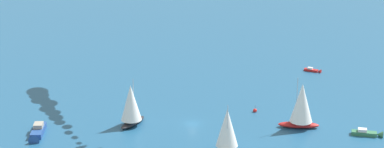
{
  "coord_description": "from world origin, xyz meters",
  "views": [
    {
      "loc": [
        97.3,
        126.82,
        66.85
      ],
      "look_at": [
        0.0,
        0.0,
        13.83
      ],
      "focal_mm": 61.14,
      "sensor_mm": 36.0,
      "label": 1
    }
  ],
  "objects_px": {
    "motorboat_far_port": "(368,133)",
    "motorboat_far_stbd": "(313,70)",
    "sailboat_trailing": "(227,130)",
    "motorboat_mid_cluster": "(37,132)",
    "sailboat_outer_ring_b": "(301,105)",
    "marker_buoy": "(255,110)",
    "sailboat_ahead": "(131,105)"
  },
  "relations": [
    {
      "from": "motorboat_far_stbd",
      "to": "marker_buoy",
      "type": "xyz_separation_m",
      "value": [
        39.62,
        14.69,
        -0.05
      ]
    },
    {
      "from": "motorboat_far_stbd",
      "to": "sailboat_outer_ring_b",
      "type": "height_order",
      "value": "sailboat_outer_ring_b"
    },
    {
      "from": "sailboat_trailing",
      "to": "motorboat_far_stbd",
      "type": "bearing_deg",
      "value": -154.64
    },
    {
      "from": "sailboat_ahead",
      "to": "motorboat_mid_cluster",
      "type": "bearing_deg",
      "value": -21.68
    },
    {
      "from": "motorboat_far_stbd",
      "to": "marker_buoy",
      "type": "height_order",
      "value": "marker_buoy"
    },
    {
      "from": "sailboat_ahead",
      "to": "motorboat_mid_cluster",
      "type": "relative_size",
      "value": 1.2
    },
    {
      "from": "motorboat_far_port",
      "to": "motorboat_far_stbd",
      "type": "relative_size",
      "value": 1.26
    },
    {
      "from": "motorboat_far_port",
      "to": "motorboat_far_stbd",
      "type": "distance_m",
      "value": 52.32
    },
    {
      "from": "sailboat_trailing",
      "to": "motorboat_mid_cluster",
      "type": "relative_size",
      "value": 1.18
    },
    {
      "from": "sailboat_ahead",
      "to": "motorboat_mid_cluster",
      "type": "height_order",
      "value": "sailboat_ahead"
    },
    {
      "from": "motorboat_far_port",
      "to": "sailboat_outer_ring_b",
      "type": "bearing_deg",
      "value": -55.11
    },
    {
      "from": "motorboat_far_port",
      "to": "motorboat_mid_cluster",
      "type": "distance_m",
      "value": 83.83
    },
    {
      "from": "motorboat_far_port",
      "to": "motorboat_mid_cluster",
      "type": "bearing_deg",
      "value": -37.53
    },
    {
      "from": "motorboat_far_stbd",
      "to": "marker_buoy",
      "type": "relative_size",
      "value": 2.73
    },
    {
      "from": "sailboat_outer_ring_b",
      "to": "sailboat_ahead",
      "type": "bearing_deg",
      "value": -39.37
    },
    {
      "from": "sailboat_trailing",
      "to": "motorboat_mid_cluster",
      "type": "height_order",
      "value": "sailboat_trailing"
    },
    {
      "from": "motorboat_mid_cluster",
      "to": "sailboat_outer_ring_b",
      "type": "relative_size",
      "value": 0.77
    },
    {
      "from": "motorboat_far_port",
      "to": "sailboat_outer_ring_b",
      "type": "height_order",
      "value": "sailboat_outer_ring_b"
    },
    {
      "from": "motorboat_mid_cluster",
      "to": "marker_buoy",
      "type": "distance_m",
      "value": 58.9
    },
    {
      "from": "motorboat_mid_cluster",
      "to": "sailboat_ahead",
      "type": "bearing_deg",
      "value": 158.32
    },
    {
      "from": "sailboat_trailing",
      "to": "sailboat_outer_ring_b",
      "type": "distance_m",
      "value": 24.82
    },
    {
      "from": "sailboat_trailing",
      "to": "sailboat_ahead",
      "type": "xyz_separation_m",
      "value": [
        9.28,
        -27.58,
        0.1
      ]
    },
    {
      "from": "motorboat_far_port",
      "to": "motorboat_mid_cluster",
      "type": "relative_size",
      "value": 0.69
    },
    {
      "from": "sailboat_ahead",
      "to": "marker_buoy",
      "type": "bearing_deg",
      "value": 158.72
    },
    {
      "from": "motorboat_mid_cluster",
      "to": "marker_buoy",
      "type": "height_order",
      "value": "motorboat_mid_cluster"
    },
    {
      "from": "motorboat_mid_cluster",
      "to": "marker_buoy",
      "type": "relative_size",
      "value": 4.99
    },
    {
      "from": "motorboat_far_port",
      "to": "sailboat_trailing",
      "type": "bearing_deg",
      "value": -22.74
    },
    {
      "from": "motorboat_mid_cluster",
      "to": "marker_buoy",
      "type": "xyz_separation_m",
      "value": [
        -54.82,
        21.53,
        -0.46
      ]
    },
    {
      "from": "sailboat_outer_ring_b",
      "to": "motorboat_far_port",
      "type": "bearing_deg",
      "value": 124.89
    },
    {
      "from": "motorboat_mid_cluster",
      "to": "sailboat_outer_ring_b",
      "type": "height_order",
      "value": "sailboat_outer_ring_b"
    },
    {
      "from": "sailboat_outer_ring_b",
      "to": "motorboat_mid_cluster",
      "type": "bearing_deg",
      "value": -33.11
    },
    {
      "from": "sailboat_outer_ring_b",
      "to": "marker_buoy",
      "type": "xyz_separation_m",
      "value": [
        1.8,
        -15.39,
        -5.85
      ]
    }
  ]
}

